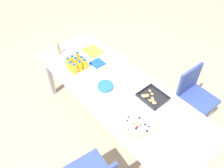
{
  "coord_description": "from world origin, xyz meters",
  "views": [
    {
      "loc": [
        1.3,
        -1.19,
        2.58
      ],
      "look_at": [
        -0.08,
        -0.02,
        0.75
      ],
      "focal_mm": 36.63,
      "sensor_mm": 36.0,
      "label": 1
    }
  ],
  "objects_px": {
    "juice_bottle_3": "(73,60)",
    "juice_bottle_4": "(76,63)",
    "juice_bottle_2": "(74,69)",
    "juice_bottle_1": "(71,66)",
    "juice_bottle_8": "(85,64)",
    "juice_bottle_5": "(80,66)",
    "juice_bottle_7": "(82,61)",
    "party_table": "(118,92)",
    "juice_bottle_0": "(68,63)",
    "plate_stack": "(105,86)",
    "napkin_stack": "(98,63)",
    "fruit_pizza": "(138,123)",
    "cardboard_tube": "(58,49)",
    "chair_far_right": "(194,94)",
    "paper_folder": "(93,51)",
    "snack_tray": "(152,97)",
    "juice_bottle_6": "(78,57)"
  },
  "relations": [
    {
      "from": "chair_far_right",
      "to": "juice_bottle_6",
      "type": "bearing_deg",
      "value": -51.78
    },
    {
      "from": "juice_bottle_2",
      "to": "juice_bottle_8",
      "type": "bearing_deg",
      "value": 90.5
    },
    {
      "from": "plate_stack",
      "to": "juice_bottle_1",
      "type": "bearing_deg",
      "value": -165.06
    },
    {
      "from": "snack_tray",
      "to": "cardboard_tube",
      "type": "bearing_deg",
      "value": -165.1
    },
    {
      "from": "juice_bottle_5",
      "to": "juice_bottle_7",
      "type": "distance_m",
      "value": 0.1
    },
    {
      "from": "juice_bottle_3",
      "to": "juice_bottle_6",
      "type": "distance_m",
      "value": 0.08
    },
    {
      "from": "chair_far_right",
      "to": "juice_bottle_7",
      "type": "relative_size",
      "value": 6.13
    },
    {
      "from": "juice_bottle_7",
      "to": "juice_bottle_5",
      "type": "bearing_deg",
      "value": -47.09
    },
    {
      "from": "juice_bottle_4",
      "to": "snack_tray",
      "type": "xyz_separation_m",
      "value": [
        0.93,
        0.33,
        -0.06
      ]
    },
    {
      "from": "juice_bottle_1",
      "to": "napkin_stack",
      "type": "height_order",
      "value": "juice_bottle_1"
    },
    {
      "from": "fruit_pizza",
      "to": "cardboard_tube",
      "type": "relative_size",
      "value": 2.05
    },
    {
      "from": "napkin_stack",
      "to": "party_table",
      "type": "bearing_deg",
      "value": -10.43
    },
    {
      "from": "juice_bottle_7",
      "to": "napkin_stack",
      "type": "bearing_deg",
      "value": 58.12
    },
    {
      "from": "party_table",
      "to": "cardboard_tube",
      "type": "distance_m",
      "value": 0.99
    },
    {
      "from": "juice_bottle_0",
      "to": "juice_bottle_4",
      "type": "xyz_separation_m",
      "value": [
        0.07,
        0.07,
        0.0
      ]
    },
    {
      "from": "cardboard_tube",
      "to": "juice_bottle_5",
      "type": "bearing_deg",
      "value": 2.24
    },
    {
      "from": "party_table",
      "to": "juice_bottle_1",
      "type": "bearing_deg",
      "value": -158.75
    },
    {
      "from": "chair_far_right",
      "to": "juice_bottle_1",
      "type": "relative_size",
      "value": 6.3
    },
    {
      "from": "juice_bottle_6",
      "to": "plate_stack",
      "type": "relative_size",
      "value": 0.83
    },
    {
      "from": "juice_bottle_5",
      "to": "juice_bottle_6",
      "type": "relative_size",
      "value": 0.99
    },
    {
      "from": "juice_bottle_3",
      "to": "juice_bottle_6",
      "type": "bearing_deg",
      "value": 90.07
    },
    {
      "from": "juice_bottle_6",
      "to": "juice_bottle_8",
      "type": "xyz_separation_m",
      "value": [
        0.16,
        -0.01,
        -0.0
      ]
    },
    {
      "from": "paper_folder",
      "to": "cardboard_tube",
      "type": "bearing_deg",
      "value": -123.96
    },
    {
      "from": "snack_tray",
      "to": "napkin_stack",
      "type": "xyz_separation_m",
      "value": [
        -0.83,
        -0.09,
        -0.0
      ]
    },
    {
      "from": "juice_bottle_5",
      "to": "plate_stack",
      "type": "bearing_deg",
      "value": 6.92
    },
    {
      "from": "party_table",
      "to": "juice_bottle_2",
      "type": "xyz_separation_m",
      "value": [
        -0.51,
        -0.23,
        0.13
      ]
    },
    {
      "from": "juice_bottle_2",
      "to": "fruit_pizza",
      "type": "height_order",
      "value": "juice_bottle_2"
    },
    {
      "from": "juice_bottle_4",
      "to": "napkin_stack",
      "type": "distance_m",
      "value": 0.27
    },
    {
      "from": "juice_bottle_1",
      "to": "juice_bottle_8",
      "type": "distance_m",
      "value": 0.17
    },
    {
      "from": "juice_bottle_1",
      "to": "plate_stack",
      "type": "bearing_deg",
      "value": 14.94
    },
    {
      "from": "juice_bottle_5",
      "to": "chair_far_right",
      "type": "bearing_deg",
      "value": 42.62
    },
    {
      "from": "juice_bottle_3",
      "to": "juice_bottle_4",
      "type": "relative_size",
      "value": 0.91
    },
    {
      "from": "juice_bottle_0",
      "to": "fruit_pizza",
      "type": "distance_m",
      "value": 1.14
    },
    {
      "from": "juice_bottle_2",
      "to": "juice_bottle_4",
      "type": "xyz_separation_m",
      "value": [
        -0.08,
        0.08,
        0.0
      ]
    },
    {
      "from": "juice_bottle_1",
      "to": "fruit_pizza",
      "type": "distance_m",
      "value": 1.07
    },
    {
      "from": "juice_bottle_7",
      "to": "chair_far_right",
      "type": "bearing_deg",
      "value": 38.5
    },
    {
      "from": "juice_bottle_6",
      "to": "chair_far_right",
      "type": "bearing_deg",
      "value": 36.32
    },
    {
      "from": "juice_bottle_6",
      "to": "napkin_stack",
      "type": "xyz_separation_m",
      "value": [
        0.19,
        0.16,
        -0.06
      ]
    },
    {
      "from": "party_table",
      "to": "plate_stack",
      "type": "height_order",
      "value": "plate_stack"
    },
    {
      "from": "juice_bottle_0",
      "to": "juice_bottle_6",
      "type": "height_order",
      "value": "juice_bottle_6"
    },
    {
      "from": "juice_bottle_8",
      "to": "juice_bottle_0",
      "type": "bearing_deg",
      "value": -136.87
    },
    {
      "from": "juice_bottle_6",
      "to": "juice_bottle_7",
      "type": "distance_m",
      "value": 0.09
    },
    {
      "from": "juice_bottle_4",
      "to": "paper_folder",
      "type": "relative_size",
      "value": 0.58
    },
    {
      "from": "juice_bottle_3",
      "to": "cardboard_tube",
      "type": "bearing_deg",
      "value": -176.92
    },
    {
      "from": "snack_tray",
      "to": "napkin_stack",
      "type": "distance_m",
      "value": 0.83
    },
    {
      "from": "juice_bottle_7",
      "to": "juice_bottle_0",
      "type": "bearing_deg",
      "value": -118.83
    },
    {
      "from": "juice_bottle_2",
      "to": "juice_bottle_8",
      "type": "relative_size",
      "value": 1.08
    },
    {
      "from": "fruit_pizza",
      "to": "cardboard_tube",
      "type": "distance_m",
      "value": 1.45
    },
    {
      "from": "chair_far_right",
      "to": "juice_bottle_8",
      "type": "xyz_separation_m",
      "value": [
        -1.03,
        -0.88,
        0.3
      ]
    },
    {
      "from": "juice_bottle_4",
      "to": "plate_stack",
      "type": "bearing_deg",
      "value": 6.01
    }
  ]
}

